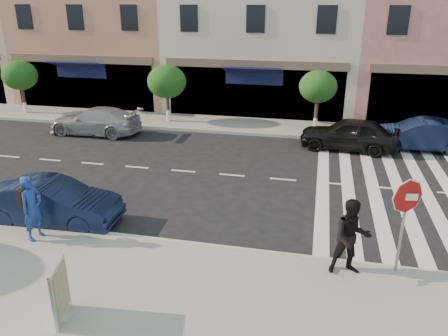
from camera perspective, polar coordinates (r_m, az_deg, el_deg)
ground at (r=13.61m, az=-2.35°, el=-7.12°), size 120.00×120.00×0.00m
sidewalk_near at (r=10.56m, az=-7.76°, el=-16.13°), size 60.00×4.50×0.15m
sidewalk_far at (r=23.67m, az=4.47°, el=5.45°), size 60.00×3.00×0.15m
building_centre at (r=28.82m, az=5.59°, el=19.15°), size 11.00×9.00×11.00m
street_tree_wa at (r=28.49m, az=-25.11°, el=10.89°), size 2.00×2.00×3.05m
street_tree_wb at (r=24.17m, az=-7.48°, el=11.10°), size 2.10×2.10×3.06m
street_tree_c at (r=22.75m, az=12.18°, el=10.31°), size 1.90×1.90×3.04m
stop_sign at (r=11.09m, az=22.69°, el=-4.53°), size 0.86×0.18×2.46m
photographer at (r=13.16m, az=-23.77°, el=-4.80°), size 0.57×0.75×1.87m
walker at (r=11.00m, az=16.29°, el=-8.72°), size 1.09×0.94×1.95m
poster_board at (r=9.94m, az=-20.55°, el=-15.05°), size 0.37×0.85×1.32m
car_near_mid at (r=14.30m, az=-21.55°, el=-4.18°), size 4.21×1.63×1.37m
car_far_left at (r=23.27m, az=-16.48°, el=5.91°), size 4.68×1.92×1.36m
car_far_mid at (r=20.69m, az=16.02°, el=4.30°), size 4.50×2.16×1.48m
car_far_right at (r=21.77m, az=24.24°, el=3.99°), size 4.36×1.52×1.44m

